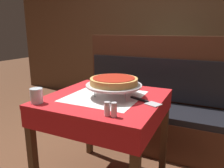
{
  "coord_description": "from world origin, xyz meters",
  "views": [
    {
      "loc": [
        0.69,
        -1.34,
        1.22
      ],
      "look_at": [
        0.06,
        -0.01,
        0.85
      ],
      "focal_mm": 35.0,
      "sensor_mm": 36.0,
      "label": 1
    }
  ],
  "objects_px": {
    "salt_shaker": "(107,109)",
    "pepper_shaker": "(114,110)",
    "booth_bench": "(154,115)",
    "condiment_caddy": "(161,62)",
    "pizza_pan_stand": "(114,86)",
    "pizza_server": "(145,101)",
    "deep_dish_pizza": "(114,81)",
    "water_glass_near": "(37,96)",
    "dining_table_rear": "(165,73)",
    "dining_table_front": "(105,109)"
  },
  "relations": [
    {
      "from": "salt_shaker",
      "to": "pepper_shaker",
      "type": "xyz_separation_m",
      "value": [
        0.04,
        0.0,
        0.0
      ]
    },
    {
      "from": "booth_bench",
      "to": "condiment_caddy",
      "type": "distance_m",
      "value": 0.95
    },
    {
      "from": "pizza_pan_stand",
      "to": "pizza_server",
      "type": "distance_m",
      "value": 0.25
    },
    {
      "from": "deep_dish_pizza",
      "to": "water_glass_near",
      "type": "xyz_separation_m",
      "value": [
        -0.4,
        -0.34,
        -0.07
      ]
    },
    {
      "from": "pizza_server",
      "to": "condiment_caddy",
      "type": "relative_size",
      "value": 1.29
    },
    {
      "from": "pizza_server",
      "to": "salt_shaker",
      "type": "relative_size",
      "value": 2.97
    },
    {
      "from": "dining_table_rear",
      "to": "deep_dish_pizza",
      "type": "bearing_deg",
      "value": -90.49
    },
    {
      "from": "water_glass_near",
      "to": "booth_bench",
      "type": "bearing_deg",
      "value": 66.75
    },
    {
      "from": "dining_table_rear",
      "to": "condiment_caddy",
      "type": "relative_size",
      "value": 4.07
    },
    {
      "from": "water_glass_near",
      "to": "pepper_shaker",
      "type": "xyz_separation_m",
      "value": [
        0.55,
        0.0,
        -0.01
      ]
    },
    {
      "from": "pizza_pan_stand",
      "to": "salt_shaker",
      "type": "xyz_separation_m",
      "value": [
        0.12,
        -0.34,
        -0.04
      ]
    },
    {
      "from": "dining_table_front",
      "to": "deep_dish_pizza",
      "type": "relative_size",
      "value": 2.41
    },
    {
      "from": "pizza_server",
      "to": "dining_table_front",
      "type": "bearing_deg",
      "value": 179.5
    },
    {
      "from": "deep_dish_pizza",
      "to": "pizza_server",
      "type": "xyz_separation_m",
      "value": [
        0.24,
        -0.02,
        -0.11
      ]
    },
    {
      "from": "pizza_pan_stand",
      "to": "deep_dish_pizza",
      "type": "xyz_separation_m",
      "value": [
        0.0,
        0.0,
        0.03
      ]
    },
    {
      "from": "deep_dish_pizza",
      "to": "salt_shaker",
      "type": "distance_m",
      "value": 0.36
    },
    {
      "from": "pizza_server",
      "to": "pepper_shaker",
      "type": "relative_size",
      "value": 2.88
    },
    {
      "from": "dining_table_front",
      "to": "deep_dish_pizza",
      "type": "bearing_deg",
      "value": 13.99
    },
    {
      "from": "deep_dish_pizza",
      "to": "booth_bench",
      "type": "bearing_deg",
      "value": 82.94
    },
    {
      "from": "pizza_pan_stand",
      "to": "pepper_shaker",
      "type": "height_order",
      "value": "pizza_pan_stand"
    },
    {
      "from": "dining_table_rear",
      "to": "water_glass_near",
      "type": "height_order",
      "value": "water_glass_near"
    },
    {
      "from": "pizza_pan_stand",
      "to": "water_glass_near",
      "type": "xyz_separation_m",
      "value": [
        -0.4,
        -0.34,
        -0.03
      ]
    },
    {
      "from": "booth_bench",
      "to": "salt_shaker",
      "type": "relative_size",
      "value": 21.19
    },
    {
      "from": "salt_shaker",
      "to": "condiment_caddy",
      "type": "distance_m",
      "value": 1.98
    },
    {
      "from": "pizza_server",
      "to": "dining_table_rear",
      "type": "bearing_deg",
      "value": 97.55
    },
    {
      "from": "dining_table_rear",
      "to": "pepper_shaker",
      "type": "height_order",
      "value": "pepper_shaker"
    },
    {
      "from": "dining_table_front",
      "to": "salt_shaker",
      "type": "distance_m",
      "value": 0.39
    },
    {
      "from": "deep_dish_pizza",
      "to": "salt_shaker",
      "type": "height_order",
      "value": "deep_dish_pizza"
    },
    {
      "from": "dining_table_front",
      "to": "deep_dish_pizza",
      "type": "height_order",
      "value": "deep_dish_pizza"
    },
    {
      "from": "dining_table_rear",
      "to": "salt_shaker",
      "type": "distance_m",
      "value": 2.02
    },
    {
      "from": "dining_table_front",
      "to": "condiment_caddy",
      "type": "bearing_deg",
      "value": 89.33
    },
    {
      "from": "dining_table_front",
      "to": "deep_dish_pizza",
      "type": "distance_m",
      "value": 0.22
    },
    {
      "from": "dining_table_front",
      "to": "water_glass_near",
      "type": "xyz_separation_m",
      "value": [
        -0.33,
        -0.32,
        0.15
      ]
    },
    {
      "from": "booth_bench",
      "to": "water_glass_near",
      "type": "height_order",
      "value": "booth_bench"
    },
    {
      "from": "booth_bench",
      "to": "deep_dish_pizza",
      "type": "relative_size",
      "value": 5.04
    },
    {
      "from": "deep_dish_pizza",
      "to": "pizza_server",
      "type": "relative_size",
      "value": 1.42
    },
    {
      "from": "dining_table_rear",
      "to": "pizza_server",
      "type": "height_order",
      "value": "pizza_server"
    },
    {
      "from": "dining_table_front",
      "to": "condiment_caddy",
      "type": "height_order",
      "value": "condiment_caddy"
    },
    {
      "from": "dining_table_rear",
      "to": "dining_table_front",
      "type": "bearing_deg",
      "value": -92.65
    },
    {
      "from": "pizza_pan_stand",
      "to": "dining_table_front",
      "type": "bearing_deg",
      "value": -166.01
    },
    {
      "from": "pizza_server",
      "to": "water_glass_near",
      "type": "xyz_separation_m",
      "value": [
        -0.63,
        -0.32,
        0.04
      ]
    },
    {
      "from": "dining_table_front",
      "to": "pepper_shaker",
      "type": "height_order",
      "value": "pepper_shaker"
    },
    {
      "from": "dining_table_front",
      "to": "pepper_shaker",
      "type": "relative_size",
      "value": 9.85
    },
    {
      "from": "dining_table_front",
      "to": "condiment_caddy",
      "type": "xyz_separation_m",
      "value": [
        0.02,
        1.65,
        0.13
      ]
    },
    {
      "from": "salt_shaker",
      "to": "deep_dish_pizza",
      "type": "bearing_deg",
      "value": 108.98
    },
    {
      "from": "pizza_pan_stand",
      "to": "water_glass_near",
      "type": "distance_m",
      "value": 0.52
    },
    {
      "from": "pizza_pan_stand",
      "to": "condiment_caddy",
      "type": "distance_m",
      "value": 1.63
    },
    {
      "from": "pizza_pan_stand",
      "to": "salt_shaker",
      "type": "height_order",
      "value": "pizza_pan_stand"
    },
    {
      "from": "salt_shaker",
      "to": "condiment_caddy",
      "type": "bearing_deg",
      "value": 94.66
    },
    {
      "from": "dining_table_rear",
      "to": "water_glass_near",
      "type": "xyz_separation_m",
      "value": [
        -0.41,
        -2.01,
        0.17
      ]
    }
  ]
}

